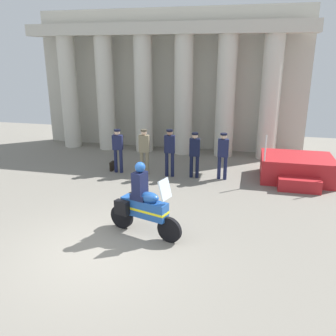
# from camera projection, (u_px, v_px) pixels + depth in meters

# --- Properties ---
(ground_plane) EXTENTS (28.00, 28.00, 0.00)m
(ground_plane) POSITION_uv_depth(u_px,v_px,m) (96.00, 252.00, 8.16)
(ground_plane) COLOR gray
(colonnade_backdrop) EXTENTS (12.65, 1.67, 6.39)m
(colonnade_backdrop) POSITION_uv_depth(u_px,v_px,m) (166.00, 81.00, 16.16)
(colonnade_backdrop) COLOR beige
(colonnade_backdrop) RESTS_ON ground_plane
(reviewing_stand) EXTENTS (2.49, 2.43, 1.77)m
(reviewing_stand) POSITION_uv_depth(u_px,v_px,m) (296.00, 169.00, 12.75)
(reviewing_stand) COLOR #B21E23
(reviewing_stand) RESTS_ON ground_plane
(officer_in_row_0) EXTENTS (0.40, 0.26, 1.69)m
(officer_in_row_0) POSITION_uv_depth(u_px,v_px,m) (118.00, 147.00, 13.43)
(officer_in_row_0) COLOR #191E42
(officer_in_row_0) RESTS_ON ground_plane
(officer_in_row_1) EXTENTS (0.40, 0.26, 1.73)m
(officer_in_row_1) POSITION_uv_depth(u_px,v_px,m) (144.00, 148.00, 13.23)
(officer_in_row_1) COLOR #7A7056
(officer_in_row_1) RESTS_ON ground_plane
(officer_in_row_2) EXTENTS (0.40, 0.26, 1.78)m
(officer_in_row_2) POSITION_uv_depth(u_px,v_px,m) (170.00, 149.00, 12.97)
(officer_in_row_2) COLOR #141938
(officer_in_row_2) RESTS_ON ground_plane
(officer_in_row_3) EXTENTS (0.40, 0.26, 1.69)m
(officer_in_row_3) POSITION_uv_depth(u_px,v_px,m) (195.00, 152.00, 12.85)
(officer_in_row_3) COLOR black
(officer_in_row_3) RESTS_ON ground_plane
(officer_in_row_4) EXTENTS (0.40, 0.26, 1.71)m
(officer_in_row_4) POSITION_uv_depth(u_px,v_px,m) (223.00, 153.00, 12.66)
(officer_in_row_4) COLOR #191E42
(officer_in_row_4) RESTS_ON ground_plane
(motorcycle_with_rider) EXTENTS (2.03, 0.94, 1.90)m
(motorcycle_with_rider) POSITION_uv_depth(u_px,v_px,m) (142.00, 205.00, 8.75)
(motorcycle_with_rider) COLOR black
(motorcycle_with_rider) RESTS_ON ground_plane
(briefcase_on_ground) EXTENTS (0.10, 0.32, 0.36)m
(briefcase_on_ground) POSITION_uv_depth(u_px,v_px,m) (112.00, 166.00, 13.90)
(briefcase_on_ground) COLOR black
(briefcase_on_ground) RESTS_ON ground_plane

